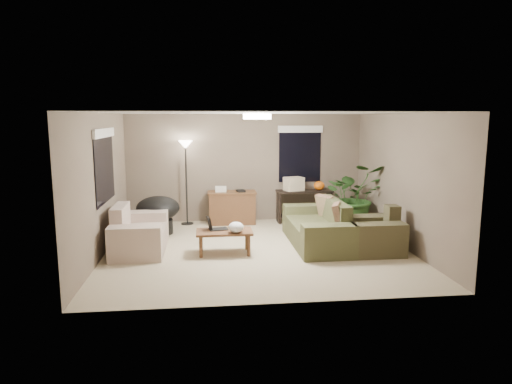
{
  "coord_description": "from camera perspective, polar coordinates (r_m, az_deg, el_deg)",
  "views": [
    {
      "loc": [
        -0.93,
        -8.12,
        2.43
      ],
      "look_at": [
        0.0,
        0.2,
        1.05
      ],
      "focal_mm": 32.0,
      "sensor_mm": 36.0,
      "label": 1
    }
  ],
  "objects": [
    {
      "name": "cardboard_box",
      "position": [
        10.57,
        4.75,
        1.02
      ],
      "size": [
        0.49,
        0.42,
        0.31
      ],
      "primitive_type": "cube",
      "rotation": [
        0.0,
        0.0,
        0.33
      ],
      "color": "beige",
      "rests_on": "console_table"
    },
    {
      "name": "ceiling_fixture",
      "position": [
        8.18,
        0.16,
        9.43
      ],
      "size": [
        0.5,
        0.5,
        0.1
      ],
      "primitive_type": "cylinder",
      "color": "white",
      "rests_on": "room_shell"
    },
    {
      "name": "window_left",
      "position": [
        8.64,
        -18.43,
        4.59
      ],
      "size": [
        0.05,
        1.56,
        1.33
      ],
      "color": "black",
      "rests_on": "room_shell"
    },
    {
      "name": "floor_lamp",
      "position": [
        10.38,
        -8.78,
        4.65
      ],
      "size": [
        0.32,
        0.32,
        1.91
      ],
      "color": "black",
      "rests_on": "ground"
    },
    {
      "name": "papasan_chair",
      "position": [
        9.77,
        -12.14,
        -2.46
      ],
      "size": [
        0.91,
        0.91,
        0.8
      ],
      "color": "black",
      "rests_on": "ground"
    },
    {
      "name": "pumpkin",
      "position": [
        10.7,
        7.9,
        0.8
      ],
      "size": [
        0.33,
        0.33,
        0.21
      ],
      "primitive_type": "ellipsoid",
      "rotation": [
        0.0,
        0.0,
        0.4
      ],
      "color": "orange",
      "rests_on": "console_table"
    },
    {
      "name": "main_sofa",
      "position": [
        8.9,
        7.82,
        -4.62
      ],
      "size": [
        0.95,
        2.2,
        0.85
      ],
      "color": "#46482B",
      "rests_on": "ground"
    },
    {
      "name": "loveseat",
      "position": [
        8.68,
        -14.51,
        -5.17
      ],
      "size": [
        0.9,
        1.6,
        0.85
      ],
      "color": "beige",
      "rests_on": "ground"
    },
    {
      "name": "cat_scratching_post",
      "position": [
        8.89,
        14.73,
        -5.38
      ],
      "size": [
        0.32,
        0.32,
        0.5
      ],
      "color": "tan",
      "rests_on": "ground"
    },
    {
      "name": "throw_pillows",
      "position": [
        8.89,
        9.47,
        -2.33
      ],
      "size": [
        0.4,
        1.4,
        0.47
      ],
      "color": "#8C7251",
      "rests_on": "main_sofa"
    },
    {
      "name": "console_table",
      "position": [
        10.69,
        6.03,
        -1.44
      ],
      "size": [
        1.3,
        0.4,
        0.75
      ],
      "color": "black",
      "rests_on": "ground"
    },
    {
      "name": "coffee_table",
      "position": [
        8.21,
        -3.98,
        -5.27
      ],
      "size": [
        1.0,
        0.55,
        0.42
      ],
      "color": "brown",
      "rests_on": "ground"
    },
    {
      "name": "desk",
      "position": [
        10.49,
        -3.03,
        -1.94
      ],
      "size": [
        1.1,
        0.5,
        0.75
      ],
      "color": "brown",
      "rests_on": "ground"
    },
    {
      "name": "window_back",
      "position": [
        10.85,
        5.53,
        5.91
      ],
      "size": [
        1.06,
        0.05,
        1.33
      ],
      "color": "black",
      "rests_on": "room_shell"
    },
    {
      "name": "laptop",
      "position": [
        8.28,
        -5.19,
        -4.31
      ],
      "size": [
        0.4,
        0.28,
        0.24
      ],
      "color": "black",
      "rests_on": "coffee_table"
    },
    {
      "name": "houseplant",
      "position": [
        10.21,
        12.09,
        -1.37
      ],
      "size": [
        1.31,
        1.45,
        1.13
      ],
      "primitive_type": "imported",
      "color": "#2D5923",
      "rests_on": "ground"
    },
    {
      "name": "plastic_bag",
      "position": [
        8.04,
        -2.52,
        -4.43
      ],
      "size": [
        0.3,
        0.27,
        0.19
      ],
      "primitive_type": "ellipsoid",
      "rotation": [
        0.0,
        0.0,
        -0.1
      ],
      "color": "white",
      "rests_on": "coffee_table"
    },
    {
      "name": "desk_papers",
      "position": [
        10.39,
        -3.9,
        0.32
      ],
      "size": [
        0.69,
        0.28,
        0.12
      ],
      "color": "silver",
      "rests_on": "desk"
    },
    {
      "name": "armchair",
      "position": [
        8.6,
        14.4,
        -5.3
      ],
      "size": [
        0.95,
        1.0,
        0.85
      ],
      "color": "brown",
      "rests_on": "ground"
    },
    {
      "name": "room_shell",
      "position": [
        8.26,
        0.15,
        1.15
      ],
      "size": [
        5.5,
        5.5,
        5.5
      ],
      "color": "tan",
      "rests_on": "ground"
    }
  ]
}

